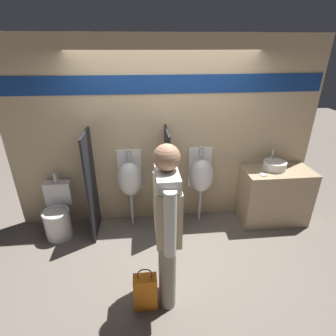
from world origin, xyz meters
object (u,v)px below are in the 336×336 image
toilet (58,215)px  shopping_bag (146,292)px  urinal_far (201,176)px  person_in_vest (167,220)px  cell_phone (262,174)px  urinal_near_counter (130,179)px  sink_basin (275,165)px

toilet → shopping_bag: bearing=-47.5°
urinal_far → toilet: (-2.12, -0.14, -0.46)m
shopping_bag → person_in_vest: bearing=21.6°
urinal_far → shopping_bag: bearing=-120.7°
shopping_bag → urinal_far: bearing=59.3°
urinal_far → shopping_bag: 1.82m
cell_phone → urinal_near_counter: 1.91m
sink_basin → shopping_bag: (-1.97, -1.43, -0.72)m
urinal_near_counter → shopping_bag: (0.17, -1.49, -0.57)m
cell_phone → shopping_bag: cell_phone is taller
person_in_vest → shopping_bag: bearing=110.9°
sink_basin → shopping_bag: size_ratio=0.62×
toilet → urinal_near_counter: bearing=7.7°
sink_basin → cell_phone: (-0.26, -0.16, -0.06)m
urinal_near_counter → urinal_far: 1.06m
urinal_near_counter → person_in_vest: size_ratio=0.67×
urinal_far → urinal_near_counter: bearing=180.0°
person_in_vest → toilet: bearing=48.9°
cell_phone → shopping_bag: bearing=-143.7°
person_in_vest → shopping_bag: person_in_vest is taller
person_in_vest → urinal_far: bearing=-25.6°
urinal_far → person_in_vest: bearing=-115.0°
cell_phone → urinal_far: urinal_far is taller
urinal_far → person_in_vest: size_ratio=0.67×
cell_phone → urinal_near_counter: urinal_near_counter is taller
cell_phone → urinal_far: bearing=164.9°
person_in_vest → shopping_bag: 0.87m
person_in_vest → sink_basin: bearing=-53.2°
sink_basin → urinal_near_counter: 2.15m
urinal_near_counter → urinal_far: bearing=0.0°
cell_phone → person_in_vest: bearing=-141.7°
shopping_bag → toilet: bearing=132.5°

